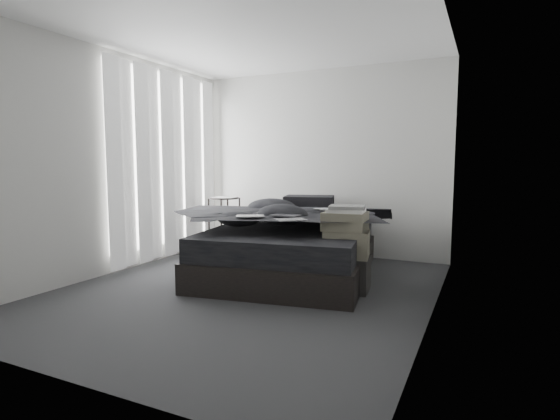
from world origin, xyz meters
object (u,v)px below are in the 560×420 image
at_px(side_stand, 225,225).
at_px(box_lower, 345,273).
at_px(laptop, 328,203).
at_px(bed, 291,261).

bearing_deg(side_stand, box_lower, -28.14).
xyz_separation_m(laptop, side_stand, (-1.85, 0.69, -0.45)).
xyz_separation_m(bed, side_stand, (-1.44, 0.81, 0.24)).
height_order(laptop, box_lower, laptop).
relative_size(bed, box_lower, 4.85).
height_order(bed, laptop, laptop).
bearing_deg(side_stand, laptop, -20.46).
bearing_deg(box_lower, side_stand, 151.86).
distance_m(side_stand, box_lower, 2.52).
relative_size(laptop, side_stand, 0.47).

